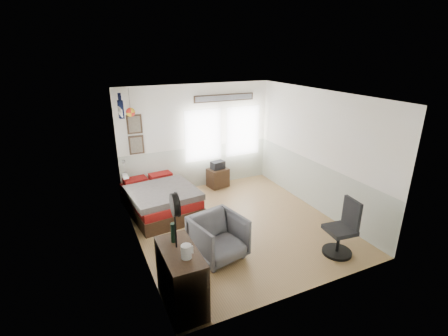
{
  "coord_description": "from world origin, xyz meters",
  "views": [
    {
      "loc": [
        -2.77,
        -5.37,
        3.49
      ],
      "look_at": [
        -0.1,
        0.4,
        1.15
      ],
      "focal_mm": 26.0,
      "sensor_mm": 36.0,
      "label": 1
    }
  ],
  "objects_px": {
    "task_chair": "(342,232)",
    "nightstand": "(218,178)",
    "dresser": "(181,278)",
    "bed": "(160,200)",
    "armchair": "(218,237)"
  },
  "relations": [
    {
      "from": "task_chair",
      "to": "nightstand",
      "type": "bearing_deg",
      "value": 108.81
    },
    {
      "from": "dresser",
      "to": "nightstand",
      "type": "height_order",
      "value": "dresser"
    },
    {
      "from": "bed",
      "to": "task_chair",
      "type": "xyz_separation_m",
      "value": [
        2.55,
        -2.94,
        0.13
      ]
    },
    {
      "from": "bed",
      "to": "task_chair",
      "type": "distance_m",
      "value": 3.89
    },
    {
      "from": "dresser",
      "to": "armchair",
      "type": "height_order",
      "value": "dresser"
    },
    {
      "from": "armchair",
      "to": "nightstand",
      "type": "bearing_deg",
      "value": 54.09
    },
    {
      "from": "bed",
      "to": "dresser",
      "type": "bearing_deg",
      "value": -104.63
    },
    {
      "from": "armchair",
      "to": "task_chair",
      "type": "bearing_deg",
      "value": -34.27
    },
    {
      "from": "nightstand",
      "to": "armchair",
      "type": "bearing_deg",
      "value": -124.15
    },
    {
      "from": "bed",
      "to": "dresser",
      "type": "relative_size",
      "value": 2.04
    },
    {
      "from": "dresser",
      "to": "bed",
      "type": "bearing_deg",
      "value": 81.48
    },
    {
      "from": "dresser",
      "to": "armchair",
      "type": "distance_m",
      "value": 1.25
    },
    {
      "from": "nightstand",
      "to": "task_chair",
      "type": "height_order",
      "value": "task_chair"
    },
    {
      "from": "dresser",
      "to": "task_chair",
      "type": "xyz_separation_m",
      "value": [
        2.99,
        -0.01,
        -0.02
      ]
    },
    {
      "from": "nightstand",
      "to": "task_chair",
      "type": "relative_size",
      "value": 0.48
    }
  ]
}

